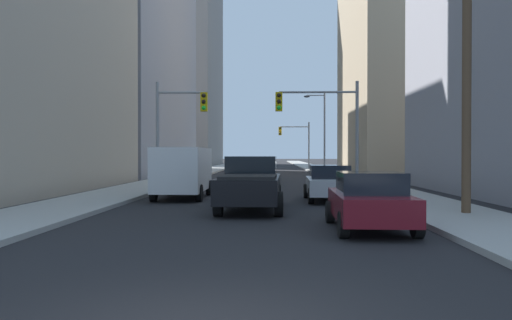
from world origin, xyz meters
name	(u,v)px	position (x,y,z in m)	size (l,w,h in m)	color
sidewalk_left	(204,171)	(-6.58, 50.00, 0.07)	(3.28, 160.00, 0.15)	#9E9E99
sidewalk_right	(324,171)	(6.58, 50.00, 0.07)	(3.28, 160.00, 0.15)	#9E9E99
pickup_truck_black	(251,184)	(0.08, 12.51, 0.93)	(2.20, 5.46, 1.90)	black
cargo_van_white	(183,170)	(-3.14, 17.24, 1.29)	(2.16, 5.24, 2.26)	white
sedan_maroon	(369,201)	(3.37, 7.89, 0.77)	(1.95, 4.25, 1.52)	maroon
sedan_silver	(329,183)	(3.25, 16.00, 0.77)	(1.95, 4.26, 1.52)	#B7BABF
sedan_green	(261,170)	(0.06, 33.33, 0.77)	(1.95, 4.26, 1.52)	#195938
traffic_signal_near_left	(179,118)	(-4.34, 22.65, 4.00)	(2.89, 0.44, 6.00)	gray
traffic_signal_near_right	(321,116)	(3.55, 22.65, 4.08)	(4.58, 0.44, 6.00)	gray
traffic_signal_far_right	(296,138)	(3.87, 58.38, 4.05)	(3.90, 0.44, 6.00)	gray
utility_pole_right	(467,59)	(6.90, 10.63, 4.95)	(2.20, 0.28, 9.37)	brown
street_lamp_right	(321,126)	(5.35, 40.65, 4.49)	(1.97, 0.32, 7.50)	gray
building_left_mid_office	(96,55)	(-17.47, 46.87, 12.33)	(16.78, 28.17, 24.65)	#93939E
building_left_far_tower	(176,37)	(-16.59, 86.94, 23.43)	(14.75, 25.16, 46.87)	gray
building_right_mid_block	(431,20)	(17.58, 48.58, 16.10)	(16.96, 19.85, 32.19)	tan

